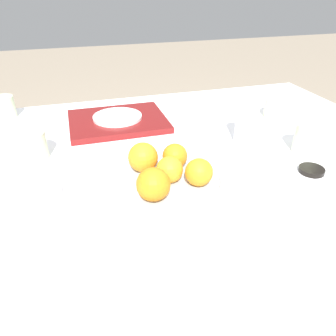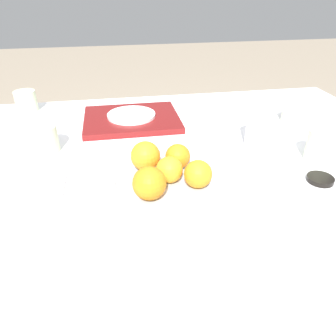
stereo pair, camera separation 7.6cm
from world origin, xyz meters
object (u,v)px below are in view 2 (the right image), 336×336
(orange_0, at_px, (178,156))
(side_plate, at_px, (131,115))
(orange_3, at_px, (169,170))
(soy_dish, at_px, (320,179))
(cup_3, at_px, (42,139))
(orange_4, at_px, (198,174))
(orange_2, at_px, (145,156))
(cup_0, at_px, (26,101))
(water_glass, at_px, (258,126))
(cup_2, at_px, (293,113))
(orange_1, at_px, (149,183))
(fruit_platter, at_px, (168,181))
(napkin, at_px, (38,185))
(serving_tray, at_px, (132,119))
(cup_1, at_px, (321,146))

(orange_0, xyz_separation_m, side_plate, (-0.09, 0.36, -0.02))
(side_plate, bearing_deg, orange_3, -82.36)
(orange_0, xyz_separation_m, soy_dish, (0.34, -0.10, -0.04))
(side_plate, xyz_separation_m, cup_3, (-0.26, -0.17, 0.01))
(orange_4, xyz_separation_m, soy_dish, (0.31, -0.01, -0.04))
(orange_2, height_order, orange_4, orange_2)
(orange_4, distance_m, cup_3, 0.47)
(side_plate, height_order, cup_0, cup_0)
(water_glass, distance_m, cup_2, 0.25)
(orange_2, distance_m, orange_3, 0.08)
(orange_4, relative_size, cup_3, 0.72)
(orange_2, xyz_separation_m, cup_0, (-0.38, 0.52, -0.02))
(orange_0, xyz_separation_m, orange_4, (0.03, -0.09, 0.00))
(orange_1, distance_m, cup_0, 0.75)
(fruit_platter, relative_size, napkin, 2.22)
(napkin, xyz_separation_m, soy_dish, (0.67, -0.10, 0.00))
(fruit_platter, xyz_separation_m, orange_3, (0.00, -0.01, 0.04))
(orange_0, bearing_deg, orange_4, -72.91)
(orange_1, relative_size, side_plate, 0.45)
(orange_3, distance_m, serving_tray, 0.42)
(orange_2, height_order, side_plate, orange_2)
(serving_tray, distance_m, side_plate, 0.02)
(fruit_platter, distance_m, orange_2, 0.09)
(side_plate, distance_m, cup_0, 0.41)
(side_plate, distance_m, napkin, 0.44)
(cup_1, bearing_deg, side_plate, 143.25)
(orange_2, xyz_separation_m, soy_dish, (0.41, -0.10, -0.05))
(orange_3, distance_m, cup_3, 0.40)
(orange_4, xyz_separation_m, cup_3, (-0.38, 0.28, -0.01))
(orange_1, bearing_deg, cup_2, 35.35)
(orange_0, relative_size, cup_1, 0.74)
(orange_3, relative_size, cup_1, 0.74)
(orange_0, bearing_deg, cup_3, 152.14)
(soy_dish, bearing_deg, water_glass, 111.41)
(fruit_platter, height_order, serving_tray, fruit_platter)
(water_glass, bearing_deg, orange_1, -146.21)
(fruit_platter, bearing_deg, orange_3, -70.37)
(side_plate, height_order, napkin, side_plate)
(orange_0, xyz_separation_m, orange_3, (-0.03, -0.06, -0.00))
(orange_2, relative_size, napkin, 0.59)
(orange_1, relative_size, orange_2, 1.01)
(water_glass, relative_size, cup_2, 1.78)
(serving_tray, bearing_deg, orange_4, -75.56)
(orange_3, bearing_deg, cup_0, 125.92)
(water_glass, bearing_deg, cup_0, 149.54)
(cup_2, distance_m, soy_dish, 0.38)
(fruit_platter, bearing_deg, water_glass, 29.60)
(napkin, bearing_deg, orange_1, -24.72)
(water_glass, xyz_separation_m, serving_tray, (-0.34, 0.25, -0.05))
(orange_3, distance_m, water_glass, 0.33)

